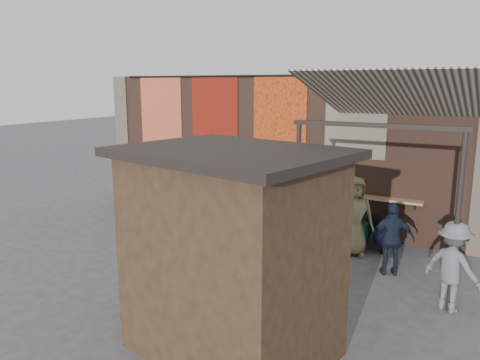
{
  "coord_description": "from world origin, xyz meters",
  "views": [
    {
      "loc": [
        5.38,
        -8.71,
        3.78
      ],
      "look_at": [
        -0.16,
        1.2,
        1.43
      ],
      "focal_mm": 35.0,
      "sensor_mm": 36.0,
      "label": 1
    }
  ],
  "objects_px": {
    "shopper_tan": "(354,216)",
    "diner_left": "(191,187)",
    "scooter_stool_8": "(336,224)",
    "scooter_stool_3": "(227,209)",
    "scooter_stool_10": "(387,232)",
    "scooter_stool_2": "(207,206)",
    "shelf_box": "(310,185)",
    "diner_right": "(228,194)",
    "scooter_stool_6": "(290,218)",
    "scooter_stool_4": "(248,211)",
    "scooter_stool_7": "(310,221)",
    "market_stall": "(232,258)",
    "shopper_navy": "(392,239)",
    "shopper_grey": "(453,267)",
    "scooter_stool_0": "(173,201)",
    "scooter_stool_9": "(362,230)",
    "scooter_stool_5": "(268,217)",
    "scooter_stool_1": "(190,205)"
  },
  "relations": [
    {
      "from": "market_stall",
      "to": "shelf_box",
      "type": "bearing_deg",
      "value": 111.79
    },
    {
      "from": "scooter_stool_9",
      "to": "market_stall",
      "type": "relative_size",
      "value": 0.28
    },
    {
      "from": "scooter_stool_4",
      "to": "scooter_stool_0",
      "type": "bearing_deg",
      "value": -179.13
    },
    {
      "from": "scooter_stool_9",
      "to": "diner_left",
      "type": "distance_m",
      "value": 4.83
    },
    {
      "from": "shelf_box",
      "to": "scooter_stool_6",
      "type": "distance_m",
      "value": 0.99
    },
    {
      "from": "shopper_grey",
      "to": "scooter_stool_4",
      "type": "bearing_deg",
      "value": -0.99
    },
    {
      "from": "scooter_stool_6",
      "to": "scooter_stool_8",
      "type": "distance_m",
      "value": 1.21
    },
    {
      "from": "shelf_box",
      "to": "scooter_stool_7",
      "type": "distance_m",
      "value": 0.93
    },
    {
      "from": "scooter_stool_3",
      "to": "shopper_navy",
      "type": "height_order",
      "value": "shopper_navy"
    },
    {
      "from": "scooter_stool_6",
      "to": "scooter_stool_4",
      "type": "bearing_deg",
      "value": 178.44
    },
    {
      "from": "scooter_stool_0",
      "to": "scooter_stool_3",
      "type": "bearing_deg",
      "value": 0.8
    },
    {
      "from": "diner_right",
      "to": "shopper_navy",
      "type": "distance_m",
      "value": 4.91
    },
    {
      "from": "scooter_stool_10",
      "to": "shopper_navy",
      "type": "height_order",
      "value": "shopper_navy"
    },
    {
      "from": "scooter_stool_8",
      "to": "diner_left",
      "type": "xyz_separation_m",
      "value": [
        -4.13,
        -0.26,
        0.52
      ]
    },
    {
      "from": "scooter_stool_2",
      "to": "market_stall",
      "type": "distance_m",
      "value": 6.74
    },
    {
      "from": "scooter_stool_3",
      "to": "scooter_stool_10",
      "type": "relative_size",
      "value": 0.91
    },
    {
      "from": "scooter_stool_4",
      "to": "diner_left",
      "type": "bearing_deg",
      "value": -171.34
    },
    {
      "from": "scooter_stool_2",
      "to": "shopper_tan",
      "type": "distance_m",
      "value": 4.43
    },
    {
      "from": "shelf_box",
      "to": "scooter_stool_8",
      "type": "bearing_deg",
      "value": -18.61
    },
    {
      "from": "shelf_box",
      "to": "shopper_grey",
      "type": "distance_m",
      "value": 4.64
    },
    {
      "from": "scooter_stool_2",
      "to": "shopper_navy",
      "type": "relative_size",
      "value": 0.56
    },
    {
      "from": "scooter_stool_3",
      "to": "shopper_grey",
      "type": "relative_size",
      "value": 0.52
    },
    {
      "from": "scooter_stool_0",
      "to": "shopper_tan",
      "type": "relative_size",
      "value": 0.44
    },
    {
      "from": "scooter_stool_0",
      "to": "scooter_stool_2",
      "type": "height_order",
      "value": "scooter_stool_2"
    },
    {
      "from": "scooter_stool_7",
      "to": "shopper_navy",
      "type": "height_order",
      "value": "shopper_navy"
    },
    {
      "from": "scooter_stool_9",
      "to": "shopper_navy",
      "type": "distance_m",
      "value": 1.81
    },
    {
      "from": "scooter_stool_8",
      "to": "shopper_tan",
      "type": "height_order",
      "value": "shopper_tan"
    },
    {
      "from": "scooter_stool_8",
      "to": "diner_left",
      "type": "distance_m",
      "value": 4.17
    },
    {
      "from": "scooter_stool_2",
      "to": "scooter_stool_6",
      "type": "xyz_separation_m",
      "value": [
        2.5,
        0.04,
        0.0
      ]
    },
    {
      "from": "scooter_stool_3",
      "to": "shopper_navy",
      "type": "xyz_separation_m",
      "value": [
        4.74,
        -1.51,
        0.36
      ]
    },
    {
      "from": "diner_left",
      "to": "shelf_box",
      "type": "bearing_deg",
      "value": -4.44
    },
    {
      "from": "scooter_stool_0",
      "to": "shelf_box",
      "type": "bearing_deg",
      "value": 4.18
    },
    {
      "from": "shopper_navy",
      "to": "scooter_stool_4",
      "type": "bearing_deg",
      "value": -45.23
    },
    {
      "from": "scooter_stool_1",
      "to": "scooter_stool_2",
      "type": "relative_size",
      "value": 0.88
    },
    {
      "from": "scooter_stool_8",
      "to": "diner_left",
      "type": "height_order",
      "value": "diner_left"
    },
    {
      "from": "diner_left",
      "to": "shopper_tan",
      "type": "bearing_deg",
      "value": -19.39
    },
    {
      "from": "diner_left",
      "to": "market_stall",
      "type": "xyz_separation_m",
      "value": [
        4.36,
        -5.2,
        0.48
      ]
    },
    {
      "from": "scooter_stool_5",
      "to": "shopper_tan",
      "type": "distance_m",
      "value": 2.61
    },
    {
      "from": "shelf_box",
      "to": "scooter_stool_7",
      "type": "height_order",
      "value": "shelf_box"
    },
    {
      "from": "shelf_box",
      "to": "diner_right",
      "type": "bearing_deg",
      "value": -172.43
    },
    {
      "from": "scooter_stool_2",
      "to": "scooter_stool_4",
      "type": "distance_m",
      "value": 1.27
    },
    {
      "from": "scooter_stool_2",
      "to": "scooter_stool_10",
      "type": "height_order",
      "value": "scooter_stool_10"
    },
    {
      "from": "diner_right",
      "to": "scooter_stool_9",
      "type": "bearing_deg",
      "value": -29.54
    },
    {
      "from": "market_stall",
      "to": "shopper_navy",
      "type": "bearing_deg",
      "value": 82.06
    },
    {
      "from": "scooter_stool_6",
      "to": "shopper_tan",
      "type": "relative_size",
      "value": 0.47
    },
    {
      "from": "shopper_tan",
      "to": "diner_left",
      "type": "bearing_deg",
      "value": 143.29
    },
    {
      "from": "scooter_stool_9",
      "to": "scooter_stool_3",
      "type": "bearing_deg",
      "value": 179.53
    },
    {
      "from": "diner_left",
      "to": "shopper_navy",
      "type": "xyz_separation_m",
      "value": [
        5.76,
        -1.27,
        -0.18
      ]
    },
    {
      "from": "scooter_stool_0",
      "to": "scooter_stool_7",
      "type": "bearing_deg",
      "value": -0.46
    },
    {
      "from": "scooter_stool_1",
      "to": "diner_right",
      "type": "relative_size",
      "value": 0.45
    }
  ]
}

